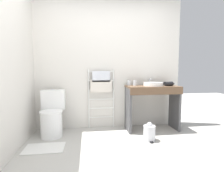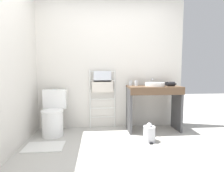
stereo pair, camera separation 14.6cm
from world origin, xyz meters
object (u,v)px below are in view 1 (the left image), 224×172
object	(u,v)px
cup_near_wall	(129,83)
sink_basin	(153,84)
toilet	(52,117)
towel_radiator	(101,87)
trash_bin	(149,133)
cup_near_edge	(135,83)
hair_dryer	(169,84)

from	to	relation	value
cup_near_wall	sink_basin	bearing A→B (deg)	-19.23
toilet	cup_near_wall	bearing A→B (deg)	8.67
towel_radiator	cup_near_wall	bearing A→B (deg)	-8.20
toilet	cup_near_wall	size ratio (longest dim) A/B	8.12
trash_bin	cup_near_edge	bearing A→B (deg)	97.85
toilet	cup_near_edge	xyz separation A→B (m)	(1.50, 0.16, 0.56)
hair_dryer	sink_basin	bearing A→B (deg)	167.52
cup_near_edge	trash_bin	world-z (taller)	cup_near_edge
toilet	cup_near_edge	distance (m)	1.61
sink_basin	hair_dryer	bearing A→B (deg)	-12.48
cup_near_wall	trash_bin	size ratio (longest dim) A/B	0.32
towel_radiator	cup_near_edge	world-z (taller)	towel_radiator
cup_near_wall	trash_bin	distance (m)	1.02
sink_basin	hair_dryer	xyz separation A→B (m)	(0.28, -0.06, 0.01)
cup_near_wall	cup_near_edge	bearing A→B (deg)	-27.59
toilet	towel_radiator	xyz separation A→B (m)	(0.87, 0.29, 0.49)
cup_near_wall	hair_dryer	size ratio (longest dim) A/B	0.53
towel_radiator	cup_near_edge	xyz separation A→B (m)	(0.63, -0.13, 0.07)
toilet	towel_radiator	world-z (taller)	towel_radiator
sink_basin	cup_near_wall	distance (m)	0.46
toilet	cup_near_edge	size ratio (longest dim) A/B	7.86
toilet	hair_dryer	distance (m)	2.18
towel_radiator	hair_dryer	bearing A→B (deg)	-13.09
toilet	trash_bin	bearing A→B (deg)	-15.47
trash_bin	sink_basin	bearing A→B (deg)	64.06
sink_basin	cup_near_edge	size ratio (longest dim) A/B	3.62
toilet	cup_near_edge	world-z (taller)	cup_near_edge
cup_near_wall	trash_bin	world-z (taller)	cup_near_wall
towel_radiator	sink_basin	world-z (taller)	towel_radiator
towel_radiator	trash_bin	distance (m)	1.23
towel_radiator	cup_near_edge	distance (m)	0.65
sink_basin	cup_near_edge	bearing A→B (deg)	163.58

